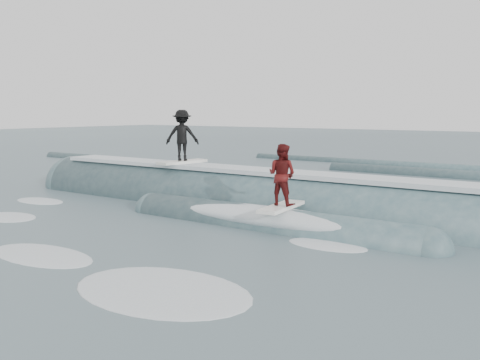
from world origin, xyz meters
The scene contains 6 objects.
ground centered at (0.00, 0.00, 0.00)m, with size 160.00×160.00×0.00m, color #3C4D57.
breaking_wave centered at (0.23, 5.02, 0.04)m, with size 21.66×4.08×2.60m.
surfer_black centered at (-3.31, 5.30, 2.34)m, with size 1.39×2.06×1.96m.
surfer_red centered at (2.26, 3.10, 1.45)m, with size 0.83×2.04×1.81m.
whitewater centered at (-0.83, -0.89, 0.00)m, with size 13.51×6.59×0.10m.
far_swells centered at (-0.78, 17.65, 0.00)m, with size 42.29×8.65×0.80m.
Camera 1 is at (9.75, -9.52, 3.31)m, focal length 40.00 mm.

